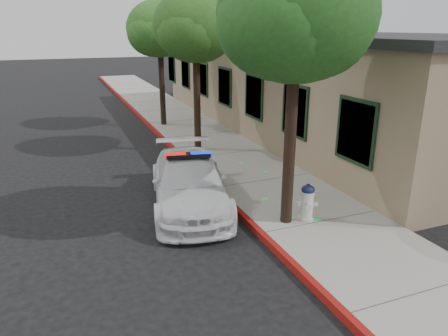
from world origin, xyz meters
TOP-DOWN VIEW (x-y plane):
  - ground at (0.00, 0.00)m, footprint 120.00×120.00m
  - sidewalk at (1.60, 3.00)m, footprint 3.20×60.00m
  - red_curb at (0.06, 3.00)m, footprint 0.14×60.00m
  - clapboard_building at (6.69, 9.00)m, footprint 7.30×20.89m
  - police_car at (-0.90, 2.33)m, footprint 2.80×4.89m
  - fire_hydrant at (1.34, 0.24)m, footprint 0.50×0.44m
  - street_tree_near at (0.85, 0.32)m, footprint 3.51×3.26m
  - street_tree_mid at (0.88, 7.02)m, footprint 2.94×3.06m
  - street_tree_far at (0.73, 11.48)m, footprint 3.07×2.90m

SIDE VIEW (x-z plane):
  - ground at x=0.00m, z-range 0.00..0.00m
  - sidewalk at x=1.60m, z-range 0.00..0.15m
  - red_curb at x=0.06m, z-range 0.00..0.16m
  - fire_hydrant at x=1.34m, z-range 0.15..1.04m
  - police_car at x=-0.90m, z-range -0.06..1.40m
  - clapboard_building at x=6.69m, z-range 0.01..4.25m
  - street_tree_far at x=0.73m, z-range 1.53..7.01m
  - street_tree_mid at x=0.88m, z-range 1.58..7.19m
  - street_tree_near at x=0.85m, z-range 1.62..7.59m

